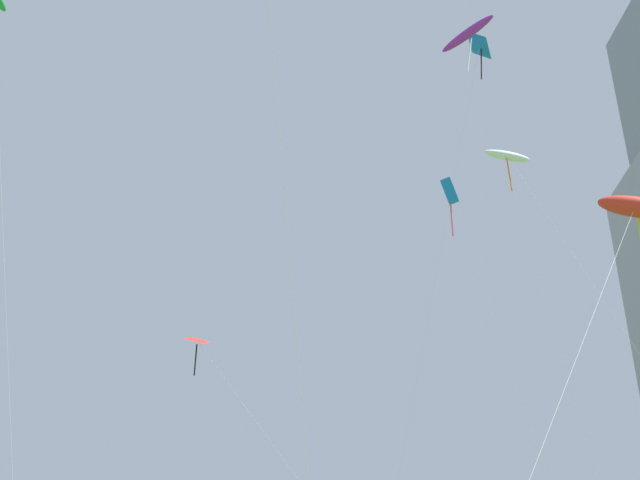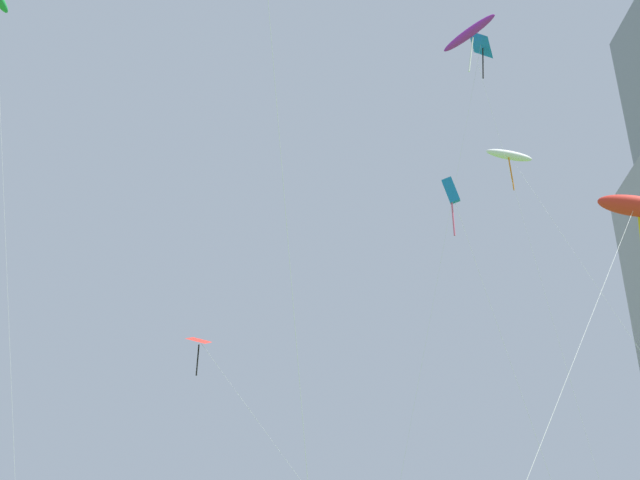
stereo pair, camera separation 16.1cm
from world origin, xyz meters
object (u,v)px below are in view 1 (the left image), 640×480
object	(u,v)px
kite_flying_4	(479,51)
kite_flying_7	(450,193)
kite_flying_1	(635,208)
kite_flying_0	(507,156)
kite_flying_5	(467,35)
kite_flying_3	(198,342)

from	to	relation	value
kite_flying_4	kite_flying_7	world-z (taller)	kite_flying_4
kite_flying_1	kite_flying_7	world-z (taller)	kite_flying_7
kite_flying_0	kite_flying_5	distance (m)	9.62
kite_flying_7	kite_flying_5	bearing A→B (deg)	69.62
kite_flying_3	kite_flying_4	xyz separation A→B (m)	(20.97, 2.33, 21.69)
kite_flying_0	kite_flying_4	world-z (taller)	kite_flying_4
kite_flying_0	kite_flying_5	xyz separation A→B (m)	(-1.86, -5.42, 7.73)
kite_flying_1	kite_flying_4	size ratio (longest dim) A/B	0.33
kite_flying_3	kite_flying_7	bearing A→B (deg)	-13.42
kite_flying_4	kite_flying_5	xyz separation A→B (m)	(-0.67, -1.83, 0.29)
kite_flying_3	kite_flying_5	bearing A→B (deg)	1.41
kite_flying_1	kite_flying_5	distance (m)	30.44
kite_flying_0	kite_flying_7	bearing A→B (deg)	-109.66
kite_flying_4	kite_flying_7	bearing A→B (deg)	-110.32
kite_flying_0	kite_flying_3	world-z (taller)	kite_flying_0
kite_flying_0	kite_flying_7	xyz separation A→B (m)	(-3.69, -10.32, -7.37)
kite_flying_4	kite_flying_5	bearing A→B (deg)	-110.17
kite_flying_0	kite_flying_1	size ratio (longest dim) A/B	2.34
kite_flying_5	kite_flying_7	xyz separation A→B (m)	(-1.82, -4.91, -15.09)
kite_flying_1	kite_flying_0	bearing A→B (deg)	98.17
kite_flying_0	kite_flying_4	bearing A→B (deg)	-108.39
kite_flying_1	kite_flying_4	bearing A→B (deg)	102.72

